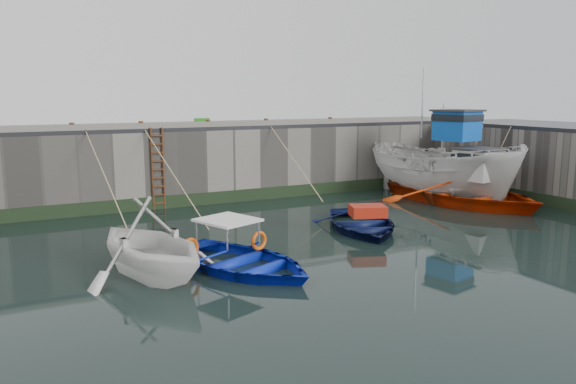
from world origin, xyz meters
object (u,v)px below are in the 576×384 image
bollard_a (72,126)px  bollard_e (330,120)px  boat_near_blue (241,269)px  boat_far_orange (464,193)px  boat_far_white (443,171)px  boat_near_white (151,275)px  fish_crate (202,122)px  bollard_d (266,122)px  ladder (158,169)px  bollard_b (141,125)px  bollard_c (208,123)px  boat_near_navy (361,229)px

bollard_a → bollard_e: same height
boat_near_blue → boat_far_orange: boat_far_orange is taller
boat_far_white → boat_far_orange: 1.51m
boat_near_white → bollard_e: bollard_e is taller
fish_crate → boat_far_orange: bearing=-28.4°
bollard_d → bollard_e: same height
ladder → boat_near_blue: 8.72m
bollard_b → bollard_c: 2.70m
bollard_d → fish_crate: bearing=152.8°
boat_near_navy → boat_far_white: size_ratio=0.56×
boat_far_orange → bollard_d: bearing=134.3°
boat_near_blue → bollard_a: bearing=87.5°
boat_near_navy → fish_crate: fish_crate is taller
boat_far_white → bollard_e: boat_far_white is taller
boat_far_white → bollard_a: bearing=153.7°
boat_near_blue → boat_far_orange: (11.58, 3.98, 0.45)m
bollard_c → bollard_e: same height
fish_crate → bollard_d: bearing=-21.6°
ladder → bollard_d: size_ratio=11.43×
bollard_a → bollard_c: size_ratio=1.00×
boat_near_navy → bollard_b: (-5.67, 6.69, 3.30)m
ladder → boat_far_white: boat_far_white is taller
bollard_a → ladder: bearing=-6.4°
bollard_c → bollard_d: (2.60, 0.00, 0.00)m
fish_crate → ladder: bearing=-140.5°
boat_near_blue → bollard_e: 12.47m
bollard_b → bollard_d: (5.30, 0.00, 0.00)m
bollard_a → bollard_c: same height
boat_near_white → bollard_c: (4.47, 8.35, 3.30)m
boat_near_white → bollard_d: bollard_d is taller
boat_near_blue → bollard_a: bollard_a is taller
boat_far_orange → bollard_a: 15.58m
boat_near_navy → boat_far_white: bearing=45.8°
bollard_a → bollard_d: bearing=0.0°
boat_near_navy → bollard_e: bollard_e is taller
boat_near_navy → bollard_e: bearing=87.1°
ladder → bollard_d: 5.11m
boat_near_blue → bollard_c: size_ratio=16.19×
ladder → boat_near_navy: bearing=-50.9°
bollard_a → bollard_d: 7.80m
fish_crate → bollard_b: bearing=-150.8°
boat_far_white → bollard_a: 15.10m
bollard_d → boat_far_white: bearing=-28.4°
bollard_b → boat_near_navy: bearing=-49.7°
bollard_b → bollard_a: bearing=180.0°
fish_crate → bollard_d: size_ratio=2.12×
ladder → boat_near_white: bearing=-105.8°
boat_near_white → boat_near_navy: size_ratio=0.97×
boat_near_white → boat_near_blue: bearing=-30.3°
boat_far_white → bollard_d: boat_far_white is taller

